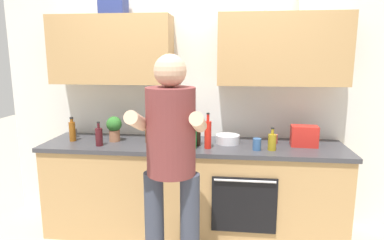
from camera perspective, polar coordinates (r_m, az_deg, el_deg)
ground_plane at (r=3.51m, az=0.07°, el=-18.44°), size 12.00×12.00×0.00m
back_wall_unit at (r=3.34m, az=0.59°, el=7.11°), size 4.00×0.38×2.50m
counter at (r=3.31m, az=0.10°, el=-11.63°), size 2.84×0.67×0.90m
person_standing at (r=2.33m, az=-3.59°, el=-6.40°), size 0.49×0.45×1.73m
bottle_oil at (r=3.02m, az=13.50°, el=-3.62°), size 0.07×0.07×0.21m
bottle_soy at (r=3.08m, az=1.01°, el=-2.33°), size 0.05×0.05×0.26m
bottle_wine at (r=3.20m, az=-15.58°, el=-2.72°), size 0.07×0.07×0.23m
bottle_vinegar at (r=3.21m, az=-7.44°, el=-1.79°), size 0.06×0.06×0.30m
bottle_hotsauce at (r=2.99m, az=2.73°, el=-2.41°), size 0.06×0.06×0.32m
bottle_soda at (r=2.99m, az=0.10°, el=-3.19°), size 0.07×0.07×0.24m
bottle_syrup at (r=3.45m, az=-19.75°, el=-1.75°), size 0.06×0.06×0.24m
cup_tea at (r=3.01m, az=11.01°, el=-4.08°), size 0.07×0.07×0.11m
cup_ceramic at (r=3.27m, az=13.73°, el=-3.15°), size 0.08×0.08×0.09m
cup_stoneware at (r=3.62m, az=-19.60°, el=-2.05°), size 0.07×0.07×0.09m
mixing_bowl at (r=3.20m, az=6.12°, el=-3.25°), size 0.23×0.23×0.08m
knife_block at (r=3.23m, az=-4.23°, el=-1.86°), size 0.10×0.14×0.27m
potted_herb at (r=3.32m, az=-13.14°, el=-1.19°), size 0.15×0.15×0.25m
grocery_bag_crisps at (r=3.24m, az=18.60°, el=-2.61°), size 0.25×0.16×0.19m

